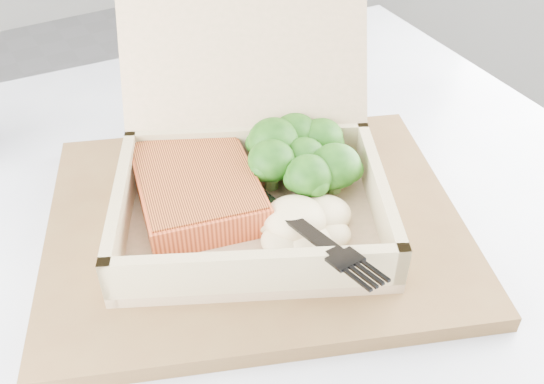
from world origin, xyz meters
TOP-DOWN VIEW (x-y plane):
  - cafe_table at (0.51, -0.37)m, footprint 0.87×0.87m
  - serving_tray at (0.52, -0.36)m, footprint 0.45×0.41m
  - takeout_container at (0.53, -0.32)m, footprint 0.33×0.35m
  - salmon_fillet at (0.48, -0.32)m, footprint 0.13×0.15m
  - broccoli_pile at (0.58, -0.34)m, footprint 0.11×0.11m
  - mashed_potatoes at (0.53, -0.40)m, footprint 0.09×0.08m
  - plastic_fork at (0.52, -0.39)m, footprint 0.03×0.17m
  - receipt at (0.53, -0.18)m, footprint 0.08×0.14m

SIDE VIEW (x-z plane):
  - cafe_table at x=0.51m, z-range 0.18..0.91m
  - receipt at x=0.53m, z-range 0.73..0.73m
  - serving_tray at x=0.52m, z-range 0.73..0.75m
  - salmon_fillet at x=0.48m, z-range 0.76..0.79m
  - mashed_potatoes at x=0.53m, z-range 0.76..0.79m
  - broccoli_pile at x=0.58m, z-range 0.76..0.80m
  - plastic_fork at x=0.52m, z-range 0.77..0.80m
  - takeout_container at x=0.53m, z-range 0.70..0.90m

